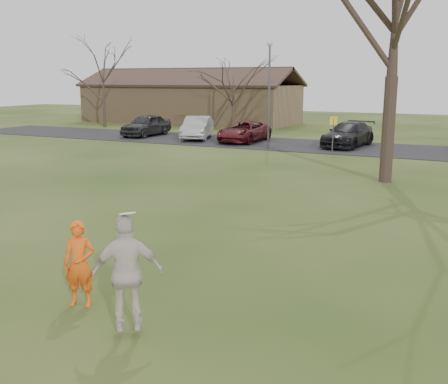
# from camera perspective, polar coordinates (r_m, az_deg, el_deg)

# --- Properties ---
(ground) EXTENTS (120.00, 120.00, 0.00)m
(ground) POSITION_cam_1_polar(r_m,az_deg,el_deg) (9.68, -10.63, -13.27)
(ground) COLOR #1E380F
(ground) RESTS_ON ground
(parking_strip) EXTENTS (62.00, 6.50, 0.04)m
(parking_strip) POSITION_cam_1_polar(r_m,az_deg,el_deg) (32.68, 16.27, 4.42)
(parking_strip) COLOR black
(parking_strip) RESTS_ON ground
(player_defender) EXTENTS (0.69, 0.57, 1.61)m
(player_defender) POSITION_cam_1_polar(r_m,az_deg,el_deg) (10.12, -15.29, -7.46)
(player_defender) COLOR #F05713
(player_defender) RESTS_ON ground
(car_0) EXTENTS (1.85, 4.58, 1.56)m
(car_0) POSITION_cam_1_polar(r_m,az_deg,el_deg) (39.11, -8.37, 7.15)
(car_0) COLOR #27272A
(car_0) RESTS_ON parking_strip
(car_1) EXTENTS (3.03, 4.94, 1.54)m
(car_1) POSITION_cam_1_polar(r_m,az_deg,el_deg) (36.79, -2.88, 6.94)
(car_1) COLOR #A5A6AB
(car_1) RESTS_ON parking_strip
(car_2) EXTENTS (2.31, 4.88, 1.35)m
(car_2) POSITION_cam_1_polar(r_m,az_deg,el_deg) (35.07, 2.18, 6.53)
(car_2) COLOR #561419
(car_2) RESTS_ON parking_strip
(car_3) EXTENTS (2.65, 5.27, 1.47)m
(car_3) POSITION_cam_1_polar(r_m,az_deg,el_deg) (33.45, 13.22, 6.06)
(car_3) COLOR black
(car_3) RESTS_ON parking_strip
(catching_play) EXTENTS (1.18, 1.01, 2.01)m
(catching_play) POSITION_cam_1_polar(r_m,az_deg,el_deg) (8.65, -10.32, -8.59)
(catching_play) COLOR beige
(catching_play) RESTS_ON ground
(building) EXTENTS (20.60, 8.50, 5.14)m
(building) POSITION_cam_1_polar(r_m,az_deg,el_deg) (51.66, -3.64, 9.66)
(building) COLOR #8C6D4C
(building) RESTS_ON ground
(lamp_post) EXTENTS (0.34, 0.34, 6.27)m
(lamp_post) POSITION_cam_1_polar(r_m,az_deg,el_deg) (31.57, 4.89, 11.80)
(lamp_post) COLOR #47474C
(lamp_post) RESTS_ON ground
(sign_yellow) EXTENTS (0.35, 0.35, 2.08)m
(sign_yellow) POSITION_cam_1_polar(r_m,az_deg,el_deg) (30.01, 11.66, 6.76)
(sign_yellow) COLOR #47474C
(sign_yellow) RESTS_ON ground
(big_tree) EXTENTS (9.00, 9.00, 14.00)m
(big_tree) POSITION_cam_1_polar(r_m,az_deg,el_deg) (22.42, 18.09, 18.93)
(big_tree) COLOR #352821
(big_tree) RESTS_ON ground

